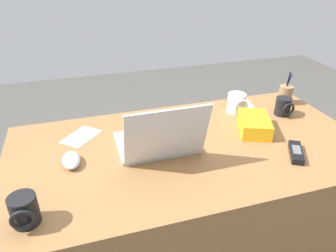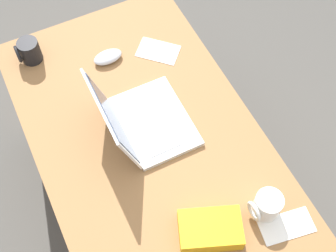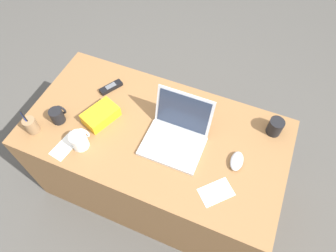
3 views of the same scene
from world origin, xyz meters
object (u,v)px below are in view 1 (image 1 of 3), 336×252
at_px(coffee_mug_spare, 283,107).
at_px(cordless_phone, 296,152).
at_px(computer_mouse, 71,160).
at_px(pen_holder, 285,94).
at_px(coffee_mug_tall, 24,211).
at_px(snack_bag, 254,124).
at_px(coffee_mug_white, 237,103).
at_px(laptop, 160,140).

bearing_deg(coffee_mug_spare, cordless_phone, 63.67).
xyz_separation_m(computer_mouse, pen_holder, (-1.09, -0.24, 0.03)).
bearing_deg(computer_mouse, pen_holder, -169.87).
distance_m(computer_mouse, coffee_mug_spare, 1.00).
height_order(computer_mouse, coffee_mug_tall, coffee_mug_tall).
bearing_deg(pen_holder, snack_bag, 34.98).
distance_m(coffee_mug_white, cordless_phone, 0.42).
relative_size(laptop, pen_holder, 1.87).
height_order(coffee_mug_white, coffee_mug_tall, same).
height_order(laptop, coffee_mug_white, laptop).
height_order(computer_mouse, pen_holder, pen_holder).
distance_m(laptop, coffee_mug_tall, 0.54).
height_order(laptop, cordless_phone, laptop).
xyz_separation_m(laptop, coffee_mug_spare, (-0.66, -0.13, -0.01)).
distance_m(coffee_mug_spare, cordless_phone, 0.36).
height_order(laptop, computer_mouse, laptop).
bearing_deg(coffee_mug_tall, cordless_phone, -175.76).
bearing_deg(cordless_phone, laptop, -20.46).
bearing_deg(snack_bag, coffee_mug_white, -94.07).
height_order(computer_mouse, snack_bag, snack_bag).
relative_size(laptop, computer_mouse, 2.77).
xyz_separation_m(coffee_mug_spare, pen_holder, (-0.09, -0.11, 0.01)).
height_order(coffee_mug_white, pen_holder, pen_holder).
xyz_separation_m(coffee_mug_white, pen_holder, (-0.29, -0.02, 0.00)).
distance_m(coffee_mug_tall, pen_holder, 1.32).
height_order(laptop, snack_bag, laptop).
distance_m(pen_holder, snack_bag, 0.37).
distance_m(laptop, pen_holder, 0.79).
bearing_deg(coffee_mug_white, snack_bag, 85.93).
bearing_deg(coffee_mug_tall, coffee_mug_spare, -160.97).
relative_size(cordless_phone, snack_bag, 0.76).
distance_m(cordless_phone, snack_bag, 0.23).
bearing_deg(cordless_phone, coffee_mug_spare, -116.33).
xyz_separation_m(laptop, coffee_mug_white, (-0.45, -0.23, -0.00)).
xyz_separation_m(computer_mouse, coffee_mug_spare, (-1.00, -0.12, 0.03)).
bearing_deg(coffee_mug_white, laptop, 26.33).
bearing_deg(cordless_phone, coffee_mug_white, -83.85).
bearing_deg(coffee_mug_white, coffee_mug_spare, 155.21).
bearing_deg(cordless_phone, snack_bag, -75.13).
relative_size(coffee_mug_white, pen_holder, 0.59).
relative_size(coffee_mug_spare, snack_bag, 0.45).
bearing_deg(laptop, cordless_phone, 159.54).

